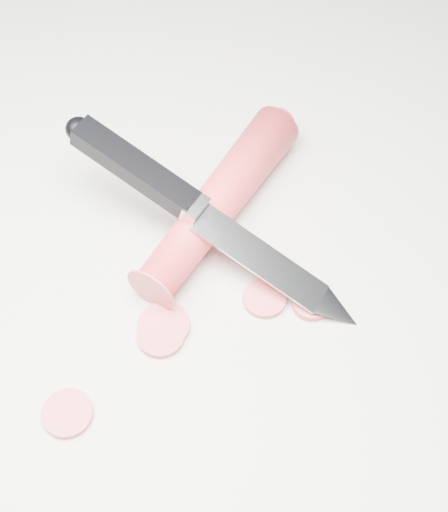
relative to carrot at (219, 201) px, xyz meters
name	(u,v)px	position (x,y,z in m)	size (l,w,h in m)	color
ground	(154,275)	(-0.08, -0.03, -0.02)	(2.40, 2.40, 0.00)	beige
carrot	(219,201)	(0.00, 0.00, 0.00)	(0.04, 0.04, 0.21)	red
carrot_slice_0	(311,303)	(0.03, -0.11, -0.02)	(0.03, 0.03, 0.01)	#CF464C
carrot_slice_1	(68,413)	(-0.18, -0.11, -0.02)	(0.04, 0.04, 0.01)	#CF464C
carrot_slice_2	(265,298)	(0.00, -0.09, -0.02)	(0.04, 0.04, 0.01)	#CF464C
carrot_slice_3	(164,326)	(-0.09, -0.08, -0.02)	(0.04, 0.04, 0.01)	#CF464C
carrot_slice_4	(161,336)	(-0.09, -0.09, -0.02)	(0.04, 0.04, 0.01)	#CF464C
kitchen_knife	(211,218)	(-0.02, -0.03, 0.02)	(0.17, 0.25, 0.09)	silver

